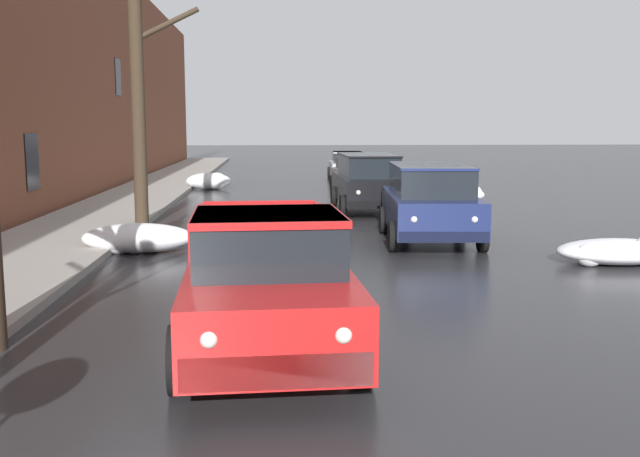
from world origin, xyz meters
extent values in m
cube|color=gray|center=(-6.65, 18.00, 0.08)|extent=(3.16, 80.00, 0.15)
cube|color=black|center=(-8.44, 20.81, 1.71)|extent=(0.08, 1.10, 1.60)
cube|color=black|center=(-8.44, 32.81, 4.83)|extent=(0.08, 1.10, 1.60)
ellipsoid|color=white|center=(-4.56, 15.54, 0.32)|extent=(2.39, 1.14, 0.63)
ellipsoid|color=white|center=(-4.97, 15.38, 0.30)|extent=(0.73, 0.61, 0.61)
ellipsoid|color=white|center=(-4.62, 15.41, 0.30)|extent=(0.72, 0.60, 0.60)
ellipsoid|color=white|center=(4.92, 24.86, 0.28)|extent=(1.86, 1.06, 0.57)
ellipsoid|color=white|center=(5.35, 24.84, 0.28)|extent=(0.66, 0.55, 0.55)
ellipsoid|color=white|center=(5.37, 24.84, 0.33)|extent=(0.79, 0.66, 0.66)
ellipsoid|color=white|center=(-4.38, 30.87, 0.36)|extent=(1.91, 1.07, 0.71)
ellipsoid|color=white|center=(-4.47, 31.02, 0.30)|extent=(0.72, 0.60, 0.60)
ellipsoid|color=white|center=(-4.02, 30.74, 0.37)|extent=(0.88, 0.73, 0.73)
ellipsoid|color=white|center=(5.20, 13.64, 0.24)|extent=(2.47, 1.49, 0.48)
ellipsoid|color=white|center=(4.49, 13.35, 0.23)|extent=(0.56, 0.46, 0.46)
cylinder|color=#382B1E|center=(-5.14, 19.30, 3.57)|extent=(0.36, 0.36, 7.15)
cylinder|color=#382B1E|center=(-4.37, 19.63, 5.36)|extent=(1.66, 0.83, 1.00)
cube|color=red|center=(-1.75, 8.71, 0.74)|extent=(2.07, 5.11, 0.76)
cube|color=black|center=(-1.72, 8.01, 1.44)|extent=(1.69, 1.68, 0.64)
cube|color=red|center=(-1.72, 8.01, 1.72)|extent=(1.73, 1.74, 0.08)
cube|color=red|center=(-0.93, 9.76, 1.34)|extent=(0.21, 2.42, 0.44)
cube|color=red|center=(-2.67, 9.68, 1.34)|extent=(0.21, 2.42, 0.44)
cube|color=red|center=(-1.86, 11.18, 1.34)|extent=(1.74, 0.18, 0.44)
cube|color=#B7B7BC|center=(-1.63, 6.26, 0.54)|extent=(1.75, 0.20, 0.32)
sphere|color=white|center=(-1.04, 6.25, 0.86)|extent=(0.16, 0.16, 0.16)
sphere|color=white|center=(-2.23, 6.19, 0.86)|extent=(0.16, 0.16, 0.16)
cylinder|color=black|center=(-0.74, 7.25, 0.36)|extent=(0.25, 0.73, 0.72)
cylinder|color=black|center=(-2.62, 7.16, 0.36)|extent=(0.25, 0.73, 0.72)
cylinder|color=black|center=(-0.88, 10.26, 0.36)|extent=(0.25, 0.73, 0.72)
cylinder|color=black|center=(-2.76, 10.18, 0.36)|extent=(0.25, 0.73, 0.72)
cube|color=navy|center=(2.02, 16.50, 0.74)|extent=(2.24, 4.53, 0.80)
cube|color=black|center=(2.02, 16.55, 1.48)|extent=(1.87, 3.19, 0.68)
cube|color=navy|center=(2.02, 16.55, 1.79)|extent=(1.92, 3.26, 0.06)
cube|color=black|center=(1.85, 14.37, 0.46)|extent=(1.87, 0.27, 0.22)
cube|color=black|center=(2.19, 18.64, 0.46)|extent=(1.87, 0.27, 0.22)
cylinder|color=black|center=(2.88, 15.07, 0.34)|extent=(0.23, 0.69, 0.68)
cylinder|color=black|center=(0.94, 15.23, 0.34)|extent=(0.23, 0.69, 0.68)
cylinder|color=black|center=(3.09, 17.78, 0.34)|extent=(0.23, 0.69, 0.68)
cylinder|color=black|center=(1.16, 17.94, 0.34)|extent=(0.23, 0.69, 0.68)
sphere|color=silver|center=(2.46, 14.29, 0.82)|extent=(0.14, 0.14, 0.14)
sphere|color=silver|center=(1.23, 14.39, 0.82)|extent=(0.14, 0.14, 0.14)
cube|color=black|center=(1.38, 22.67, 0.74)|extent=(1.88, 4.72, 0.80)
cube|color=black|center=(1.38, 22.72, 1.48)|extent=(1.61, 3.31, 0.68)
cube|color=black|center=(1.38, 22.72, 1.79)|extent=(1.65, 3.37, 0.06)
cube|color=black|center=(1.40, 20.37, 0.46)|extent=(1.81, 0.13, 0.22)
cube|color=black|center=(1.37, 24.97, 0.46)|extent=(1.81, 0.13, 0.22)
cylinder|color=black|center=(2.34, 21.22, 0.34)|extent=(0.18, 0.68, 0.68)
cylinder|color=black|center=(0.45, 21.21, 0.34)|extent=(0.18, 0.68, 0.68)
cylinder|color=black|center=(2.32, 24.14, 0.34)|extent=(0.18, 0.68, 0.68)
cylinder|color=black|center=(0.43, 24.12, 0.34)|extent=(0.18, 0.68, 0.68)
sphere|color=silver|center=(2.00, 20.34, 0.82)|extent=(0.14, 0.14, 0.14)
sphere|color=silver|center=(0.80, 20.33, 0.82)|extent=(0.14, 0.14, 0.14)
cube|color=slate|center=(1.96, 29.50, 0.60)|extent=(2.12, 4.43, 0.60)
cube|color=black|center=(1.94, 29.72, 1.16)|extent=(1.70, 2.35, 0.52)
cube|color=slate|center=(1.94, 29.72, 1.39)|extent=(1.74, 2.40, 0.06)
cube|color=#303032|center=(2.13, 27.41, 0.42)|extent=(1.74, 0.26, 0.22)
cube|color=#303032|center=(1.79, 31.60, 0.42)|extent=(1.74, 0.26, 0.22)
cylinder|color=black|center=(2.97, 28.25, 0.30)|extent=(0.23, 0.61, 0.60)
cylinder|color=black|center=(1.16, 28.10, 0.30)|extent=(0.23, 0.61, 0.60)
cylinder|color=black|center=(2.75, 30.91, 0.30)|extent=(0.23, 0.61, 0.60)
cylinder|color=black|center=(0.94, 30.76, 0.30)|extent=(0.23, 0.61, 0.60)
sphere|color=silver|center=(2.71, 27.43, 0.68)|extent=(0.14, 0.14, 0.14)
sphere|color=silver|center=(1.56, 27.33, 0.68)|extent=(0.14, 0.14, 0.14)
cube|color=#B7B7BC|center=(2.13, 35.76, 0.60)|extent=(1.87, 3.89, 0.60)
cube|color=black|center=(2.13, 35.95, 1.16)|extent=(1.55, 2.05, 0.52)
cube|color=#B7B7BC|center=(2.13, 35.95, 1.39)|extent=(1.59, 2.09, 0.06)
cube|color=#525254|center=(2.05, 33.90, 0.42)|extent=(1.68, 0.19, 0.22)
cube|color=#525254|center=(2.20, 37.62, 0.42)|extent=(1.68, 0.19, 0.22)
cylinder|color=black|center=(2.95, 34.54, 0.30)|extent=(0.20, 0.61, 0.60)
cylinder|color=black|center=(1.20, 34.61, 0.30)|extent=(0.20, 0.61, 0.60)
cylinder|color=black|center=(3.05, 36.91, 0.30)|extent=(0.20, 0.61, 0.60)
cylinder|color=black|center=(1.30, 36.98, 0.30)|extent=(0.20, 0.61, 0.60)
sphere|color=silver|center=(2.60, 33.85, 0.68)|extent=(0.14, 0.14, 0.14)
sphere|color=silver|center=(1.49, 33.89, 0.68)|extent=(0.14, 0.14, 0.14)
camera|label=1|loc=(-1.66, 0.07, 2.72)|focal=40.17mm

